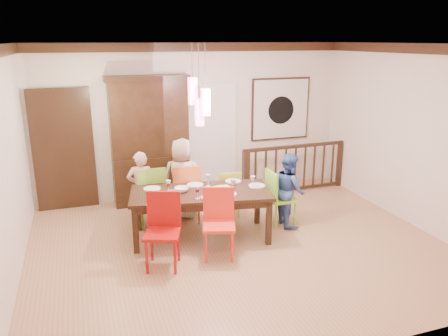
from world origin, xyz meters
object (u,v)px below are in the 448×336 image
object	(u,v)px
person_far_left	(141,188)
person_far_mid	(182,179)
dining_table	(201,196)
chair_far_left	(151,190)
balustrade	(295,167)
person_end_right	(289,190)
chair_end_right	(281,194)
china_hutch	(150,140)

from	to	relation	value
person_far_left	person_far_mid	world-z (taller)	person_far_mid
dining_table	chair_far_left	bearing A→B (deg)	138.05
balustrade	person_far_left	size ratio (longest dim) A/B	1.84
dining_table	chair_far_left	size ratio (longest dim) A/B	2.25
balustrade	person_end_right	world-z (taller)	person_end_right
dining_table	chair_far_left	distance (m)	1.03
chair_end_right	dining_table	bearing A→B (deg)	90.75
chair_far_left	china_hutch	xyz separation A→B (m)	(0.17, 1.00, 0.61)
china_hutch	person_far_mid	distance (m)	1.13
balustrade	person_end_right	bearing A→B (deg)	-122.57
chair_far_left	person_far_mid	xyz separation A→B (m)	(0.54, 0.05, 0.12)
balustrade	china_hutch	bearing A→B (deg)	171.46
balustrade	person_far_mid	bearing A→B (deg)	-167.79
person_far_left	person_far_mid	distance (m)	0.71
chair_far_left	china_hutch	world-z (taller)	china_hutch
chair_far_left	person_far_left	world-z (taller)	person_far_left
china_hutch	balustrade	world-z (taller)	china_hutch
person_end_right	chair_far_left	bearing A→B (deg)	71.55
chair_far_left	person_far_left	bearing A→B (deg)	-4.03
person_far_left	person_far_mid	xyz separation A→B (m)	(0.70, 0.04, 0.08)
dining_table	chair_end_right	size ratio (longest dim) A/B	2.40
chair_end_right	balustrade	size ratio (longest dim) A/B	0.41
chair_far_left	balustrade	distance (m)	3.07
person_far_left	person_far_mid	bearing A→B (deg)	-171.13
person_far_left	chair_far_left	bearing A→B (deg)	179.59
dining_table	person_far_mid	bearing A→B (deg)	105.77
dining_table	china_hutch	xyz separation A→B (m)	(-0.45, 1.81, 0.51)
chair_end_right	person_end_right	size ratio (longest dim) A/B	0.77
dining_table	balustrade	xyz separation A→B (m)	(2.37, 1.47, -0.17)
chair_end_right	china_hutch	size ratio (longest dim) A/B	0.40
chair_end_right	person_end_right	distance (m)	0.14
person_far_left	person_end_right	size ratio (longest dim) A/B	1.01
chair_far_left	person_far_mid	bearing A→B (deg)	-172.10
dining_table	person_end_right	bearing A→B (deg)	10.80
person_end_right	dining_table	bearing A→B (deg)	92.66
person_far_left	dining_table	bearing A→B (deg)	139.09
china_hutch	chair_end_right	bearing A→B (deg)	-44.19
person_far_left	person_end_right	xyz separation A→B (m)	(2.28, -0.82, -0.01)
balustrade	person_far_left	world-z (taller)	person_far_left
chair_far_left	person_far_left	xyz separation A→B (m)	(-0.16, 0.02, 0.05)
balustrade	person_end_right	xyz separation A→B (m)	(-0.88, -1.46, 0.11)
balustrade	dining_table	bearing A→B (deg)	-149.79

